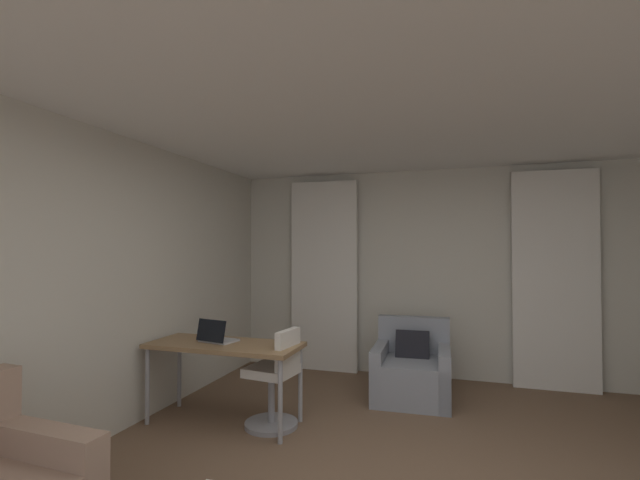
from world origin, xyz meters
The scene contains 9 objects.
wall_window centered at (0.00, 3.03, 1.30)m, with size 5.12×0.06×2.60m.
wall_left centered at (-2.53, 0.00, 1.30)m, with size 0.06×6.12×2.60m.
ceiling centered at (0.00, 0.00, 2.63)m, with size 5.12×6.12×0.06m, color white.
curtain_left_panel centered at (-1.38, 2.90, 1.25)m, with size 0.90×0.06×2.50m.
curtain_right_panel centered at (1.38, 2.90, 1.25)m, with size 0.90×0.06×2.50m.
armchair centered at (-0.15, 2.13, 0.28)m, with size 0.82×0.84×0.83m.
desk centered at (-1.74, 0.94, 0.67)m, with size 1.41×0.58×0.73m.
desk_chair centered at (-1.25, 1.00, 0.39)m, with size 0.48×0.48×0.88m.
laptop centered at (-1.83, 0.95, 0.78)m, with size 0.36×0.30×0.22m.
Camera 1 is at (0.32, -2.64, 1.59)m, focal length 24.45 mm.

